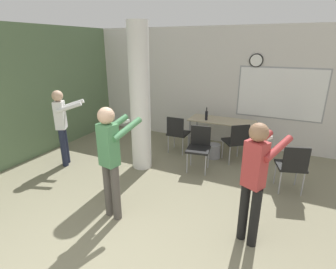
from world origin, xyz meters
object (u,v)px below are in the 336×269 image
(folding_table, at_px, (222,122))
(person_watching_back, at_px, (62,122))
(chair_table_front, at_px, (199,145))
(person_playing_front, at_px, (111,155))
(chair_mid_room, at_px, (292,165))
(person_playing_side, at_px, (255,175))
(chair_table_right, at_px, (236,140))
(chair_table_left, at_px, (177,132))
(bottle_on_table, at_px, (206,115))

(folding_table, relative_size, person_watching_back, 0.96)
(chair_table_front, xyz_separation_m, person_playing_front, (-0.62, -1.97, 0.46))
(chair_mid_room, xyz_separation_m, person_playing_front, (-2.30, -1.80, 0.46))
(person_playing_front, height_order, person_playing_side, person_playing_front)
(chair_table_right, relative_size, person_playing_side, 0.55)
(chair_table_left, relative_size, chair_table_front, 1.00)
(chair_mid_room, relative_size, person_playing_side, 0.55)
(folding_table, height_order, bottle_on_table, bottle_on_table)
(chair_mid_room, bearing_deg, chair_table_right, 143.79)
(bottle_on_table, bearing_deg, person_watching_back, -139.58)
(bottle_on_table, bearing_deg, folding_table, 23.53)
(chair_table_left, distance_m, chair_mid_room, 2.52)
(chair_table_left, relative_size, person_playing_side, 0.55)
(chair_table_front, distance_m, person_playing_front, 2.11)
(folding_table, relative_size, chair_table_left, 1.72)
(person_watching_back, bearing_deg, person_playing_side, -10.40)
(person_watching_back, bearing_deg, chair_table_right, 26.62)
(chair_table_left, xyz_separation_m, chair_table_right, (1.33, 0.03, 0.00))
(chair_mid_room, bearing_deg, person_watching_back, -169.32)
(chair_table_left, height_order, person_playing_side, person_playing_side)
(bottle_on_table, xyz_separation_m, person_watching_back, (-2.37, -2.02, 0.07))
(folding_table, bearing_deg, person_playing_side, -68.74)
(chair_table_right, xyz_separation_m, chair_mid_room, (1.08, -0.79, 0.00))
(chair_table_right, distance_m, person_watching_back, 3.57)
(chair_table_left, bearing_deg, person_playing_side, -48.87)
(folding_table, height_order, chair_table_front, chair_table_front)
(bottle_on_table, height_order, chair_table_right, bottle_on_table)
(bottle_on_table, relative_size, chair_table_front, 0.34)
(folding_table, distance_m, chair_table_left, 1.06)
(chair_table_right, bearing_deg, chair_table_front, -134.05)
(bottle_on_table, bearing_deg, chair_mid_room, -32.93)
(chair_table_right, height_order, chair_mid_room, same)
(bottle_on_table, xyz_separation_m, chair_table_right, (0.80, -0.43, -0.33))
(chair_table_left, height_order, person_watching_back, person_watching_back)
(chair_table_left, distance_m, chair_table_right, 1.33)
(folding_table, height_order, chair_table_left, chair_table_left)
(chair_table_left, distance_m, person_playing_side, 3.03)
(chair_mid_room, relative_size, chair_table_front, 1.00)
(chair_mid_room, relative_size, person_playing_front, 0.53)
(bottle_on_table, bearing_deg, chair_table_front, -79.33)
(chair_table_front, relative_size, person_playing_front, 0.53)
(chair_table_front, distance_m, person_playing_side, 2.12)
(chair_mid_room, xyz_separation_m, chair_table_front, (-1.68, 0.16, 0.00))
(chair_table_right, bearing_deg, chair_table_left, -178.60)
(chair_mid_room, bearing_deg, chair_table_left, 162.55)
(chair_table_left, height_order, chair_table_right, same)
(folding_table, bearing_deg, chair_table_left, -144.79)
(person_playing_front, bearing_deg, person_playing_side, 9.26)
(chair_table_left, bearing_deg, chair_table_right, 1.40)
(chair_table_left, distance_m, chair_table_front, 0.94)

